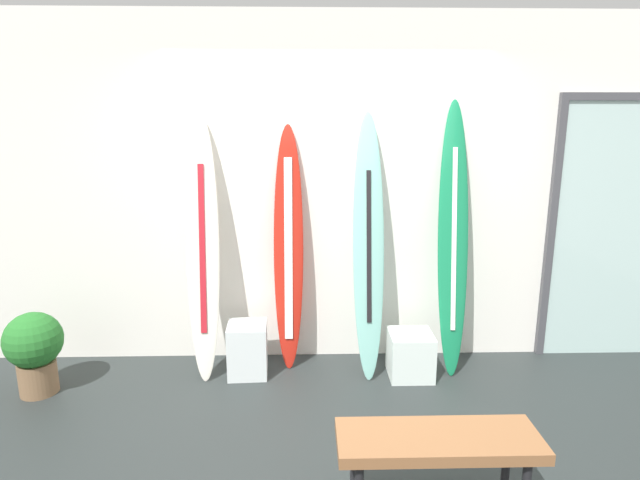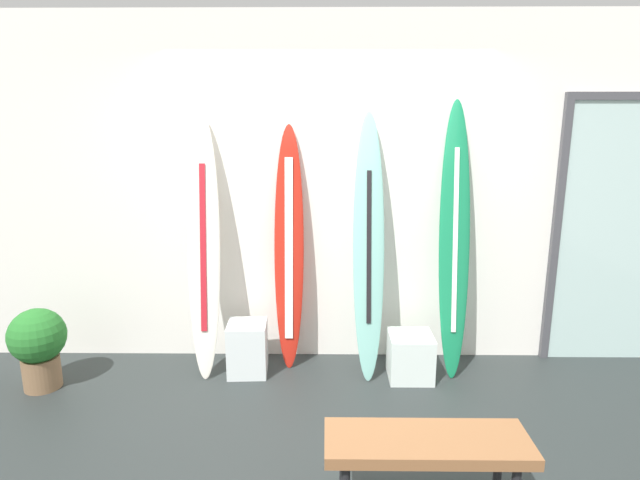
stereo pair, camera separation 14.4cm
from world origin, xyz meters
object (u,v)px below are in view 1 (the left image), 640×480
object	(u,v)px
surfboard_ivory	(203,251)
surfboard_seafoam	(369,249)
surfboard_emerald	(453,241)
bench	(438,446)
potted_plant	(34,348)
display_block_center	(410,355)
display_block_left	(248,349)
surfboard_crimson	(289,252)
glass_door	(612,226)

from	to	relation	value
surfboard_ivory	surfboard_seafoam	distance (m)	1.28
surfboard_emerald	bench	xyz separation A→B (m)	(-0.50, -1.64, -0.66)
surfboard_seafoam	potted_plant	size ratio (longest dim) A/B	3.29
surfboard_seafoam	display_block_center	world-z (taller)	surfboard_seafoam
display_block_left	potted_plant	size ratio (longest dim) A/B	0.67
display_block_left	bench	size ratio (longest dim) A/B	0.41
surfboard_crimson	surfboard_seafoam	world-z (taller)	surfboard_seafoam
potted_plant	surfboard_emerald	bearing A→B (deg)	6.46
potted_plant	surfboard_seafoam	bearing A→B (deg)	7.44
surfboard_crimson	glass_door	bearing A→B (deg)	2.83
surfboard_crimson	display_block_center	size ratio (longest dim) A/B	5.51
surfboard_ivory	glass_door	distance (m)	3.34
surfboard_seafoam	bench	world-z (taller)	surfboard_seafoam
display_block_center	surfboard_emerald	bearing A→B (deg)	26.04
glass_door	bench	world-z (taller)	glass_door
glass_door	potted_plant	world-z (taller)	glass_door
potted_plant	surfboard_crimson	bearing A→B (deg)	13.37
display_block_left	bench	distance (m)	1.91
display_block_left	bench	xyz separation A→B (m)	(1.12, -1.54, 0.19)
surfboard_crimson	potted_plant	size ratio (longest dim) A/B	3.14
surfboard_ivory	display_block_center	bearing A→B (deg)	-5.03
surfboard_seafoam	glass_door	world-z (taller)	glass_door
surfboard_ivory	bench	size ratio (longest dim) A/B	2.01
surfboard_crimson	potted_plant	xyz separation A→B (m)	(-1.85, -0.44, -0.60)
glass_door	potted_plant	bearing A→B (deg)	-172.79
surfboard_crimson	glass_door	xyz separation A→B (m)	(2.67, 0.13, 0.17)
surfboard_crimson	surfboard_emerald	xyz separation A→B (m)	(1.29, -0.08, 0.10)
surfboard_seafoam	display_block_center	distance (m)	0.90
bench	glass_door	bearing A→B (deg)	44.69
display_block_center	display_block_left	bearing A→B (deg)	177.28
surfboard_emerald	glass_door	world-z (taller)	glass_door
surfboard_crimson	bench	world-z (taller)	surfboard_crimson
surfboard_seafoam	potted_plant	xyz separation A→B (m)	(-2.47, -0.32, -0.65)
surfboard_seafoam	potted_plant	world-z (taller)	surfboard_seafoam
bench	surfboard_emerald	bearing A→B (deg)	73.21
surfboard_crimson	surfboard_seafoam	size ratio (longest dim) A/B	0.95
surfboard_ivory	glass_door	bearing A→B (deg)	4.08
surfboard_ivory	surfboard_emerald	xyz separation A→B (m)	(1.94, 0.02, 0.06)
surfboard_emerald	glass_door	xyz separation A→B (m)	(1.38, 0.22, 0.07)
surfboard_seafoam	surfboard_ivory	bearing A→B (deg)	179.48
bench	surfboard_ivory	bearing A→B (deg)	131.77
surfboard_crimson	surfboard_emerald	size ratio (longest dim) A/B	0.91
display_block_left	glass_door	size ratio (longest dim) A/B	0.19
surfboard_crimson	potted_plant	world-z (taller)	surfboard_crimson
surfboard_seafoam	bench	xyz separation A→B (m)	(0.17, -1.61, -0.61)
surfboard_ivory	bench	xyz separation A→B (m)	(1.45, -1.62, -0.60)
surfboard_emerald	bench	bearing A→B (deg)	-106.79
surfboard_emerald	display_block_left	bearing A→B (deg)	-176.41
surfboard_ivory	potted_plant	bearing A→B (deg)	-164.34
surfboard_crimson	surfboard_emerald	world-z (taller)	surfboard_emerald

